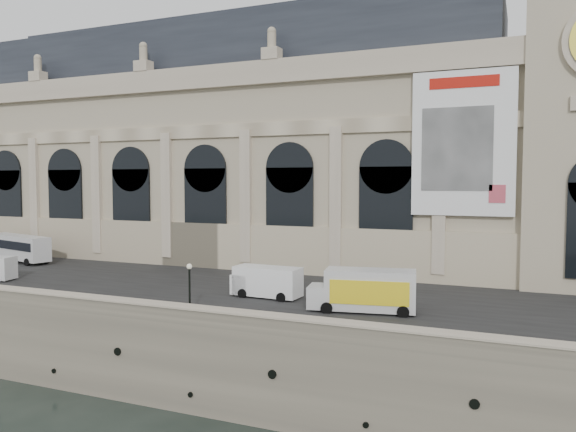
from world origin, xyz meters
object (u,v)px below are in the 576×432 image
at_px(bus_left, 18,247).
at_px(van_c, 264,282).
at_px(box_truck, 364,291).
at_px(lamp_right, 190,291).

xyz_separation_m(bus_left, van_c, (35.57, -7.03, -0.47)).
relative_size(bus_left, van_c, 1.88).
relative_size(box_truck, lamp_right, 2.12).
xyz_separation_m(van_c, lamp_right, (-1.91, -8.17, 0.59)).
distance_m(bus_left, lamp_right, 36.94).
bearing_deg(bus_left, lamp_right, -24.30).
bearing_deg(bus_left, van_c, -11.17).
xyz_separation_m(bus_left, box_truck, (44.59, -8.86, -0.20)).
bearing_deg(box_truck, bus_left, 168.76).
bearing_deg(bus_left, box_truck, -11.24).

